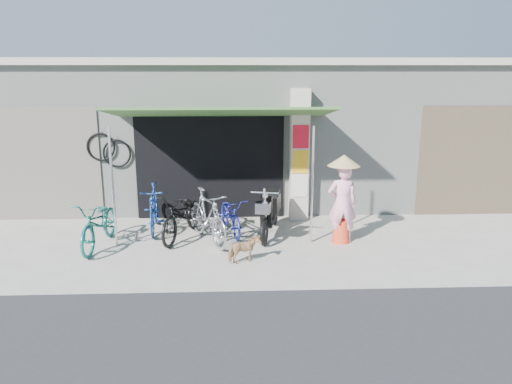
{
  "coord_description": "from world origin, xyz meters",
  "views": [
    {
      "loc": [
        -0.61,
        -8.77,
        3.45
      ],
      "look_at": [
        -0.2,
        1.0,
        1.0
      ],
      "focal_mm": 35.0,
      "sensor_mm": 36.0,
      "label": 1
    }
  ],
  "objects_px": {
    "bike_navy": "(231,215)",
    "nun": "(342,200)",
    "moped": "(270,211)",
    "street_dog": "(244,250)",
    "bike_teal": "(100,223)",
    "bike_silver": "(208,216)",
    "bike_black": "(183,215)",
    "bike_blue": "(154,208)"
  },
  "relations": [
    {
      "from": "bike_silver",
      "to": "nun",
      "type": "xyz_separation_m",
      "value": [
        2.7,
        -0.12,
        0.34
      ]
    },
    {
      "from": "bike_black",
      "to": "bike_navy",
      "type": "distance_m",
      "value": 1.03
    },
    {
      "from": "bike_teal",
      "to": "bike_silver",
      "type": "xyz_separation_m",
      "value": [
        2.1,
        0.2,
        0.06
      ]
    },
    {
      "from": "bike_silver",
      "to": "moped",
      "type": "bearing_deg",
      "value": -6.86
    },
    {
      "from": "bike_black",
      "to": "bike_navy",
      "type": "bearing_deg",
      "value": 33.09
    },
    {
      "from": "bike_navy",
      "to": "street_dog",
      "type": "height_order",
      "value": "bike_navy"
    },
    {
      "from": "nun",
      "to": "bike_navy",
      "type": "bearing_deg",
      "value": -15.55
    },
    {
      "from": "bike_teal",
      "to": "moped",
      "type": "xyz_separation_m",
      "value": [
        3.4,
        0.64,
        0.01
      ]
    },
    {
      "from": "bike_navy",
      "to": "nun",
      "type": "relative_size",
      "value": 0.85
    },
    {
      "from": "bike_navy",
      "to": "nun",
      "type": "height_order",
      "value": "nun"
    },
    {
      "from": "nun",
      "to": "bike_blue",
      "type": "bearing_deg",
      "value": -11.64
    },
    {
      "from": "bike_teal",
      "to": "bike_blue",
      "type": "relative_size",
      "value": 1.11
    },
    {
      "from": "bike_blue",
      "to": "street_dog",
      "type": "relative_size",
      "value": 2.82
    },
    {
      "from": "bike_silver",
      "to": "nun",
      "type": "distance_m",
      "value": 2.72
    },
    {
      "from": "bike_black",
      "to": "nun",
      "type": "bearing_deg",
      "value": 10.78
    },
    {
      "from": "bike_navy",
      "to": "bike_blue",
      "type": "bearing_deg",
      "value": 157.96
    },
    {
      "from": "bike_teal",
      "to": "street_dog",
      "type": "bearing_deg",
      "value": -13.92
    },
    {
      "from": "moped",
      "to": "street_dog",
      "type": "bearing_deg",
      "value": -96.82
    },
    {
      "from": "bike_navy",
      "to": "bike_teal",
      "type": "bearing_deg",
      "value": -178.69
    },
    {
      "from": "bike_black",
      "to": "nun",
      "type": "xyz_separation_m",
      "value": [
        3.23,
        -0.39,
        0.39
      ]
    },
    {
      "from": "moped",
      "to": "bike_teal",
      "type": "bearing_deg",
      "value": -156.17
    },
    {
      "from": "bike_black",
      "to": "street_dog",
      "type": "xyz_separation_m",
      "value": [
        1.24,
        -1.44,
        -0.24
      ]
    },
    {
      "from": "bike_silver",
      "to": "nun",
      "type": "relative_size",
      "value": 1.01
    },
    {
      "from": "bike_teal",
      "to": "street_dog",
      "type": "relative_size",
      "value": 3.12
    },
    {
      "from": "bike_black",
      "to": "bike_navy",
      "type": "height_order",
      "value": "bike_black"
    },
    {
      "from": "bike_black",
      "to": "moped",
      "type": "distance_m",
      "value": 1.83
    },
    {
      "from": "moped",
      "to": "nun",
      "type": "bearing_deg",
      "value": -8.76
    },
    {
      "from": "bike_black",
      "to": "street_dog",
      "type": "relative_size",
      "value": 3.16
    },
    {
      "from": "bike_blue",
      "to": "bike_navy",
      "type": "height_order",
      "value": "bike_blue"
    },
    {
      "from": "moped",
      "to": "nun",
      "type": "distance_m",
      "value": 1.56
    },
    {
      "from": "bike_black",
      "to": "moped",
      "type": "relative_size",
      "value": 0.98
    },
    {
      "from": "bike_blue",
      "to": "bike_silver",
      "type": "relative_size",
      "value": 0.93
    },
    {
      "from": "bike_blue",
      "to": "bike_black",
      "type": "xyz_separation_m",
      "value": [
        0.67,
        -0.48,
        -0.01
      ]
    },
    {
      "from": "bike_black",
      "to": "street_dog",
      "type": "bearing_deg",
      "value": -31.6
    },
    {
      "from": "bike_silver",
      "to": "bike_navy",
      "type": "bearing_deg",
      "value": 24.07
    },
    {
      "from": "bike_teal",
      "to": "bike_silver",
      "type": "distance_m",
      "value": 2.11
    },
    {
      "from": "street_dog",
      "to": "bike_navy",
      "type": "bearing_deg",
      "value": -17.84
    },
    {
      "from": "bike_black",
      "to": "bike_blue",
      "type": "bearing_deg",
      "value": 162.01
    },
    {
      "from": "moped",
      "to": "nun",
      "type": "xyz_separation_m",
      "value": [
        1.4,
        -0.56,
        0.39
      ]
    },
    {
      "from": "bike_black",
      "to": "nun",
      "type": "height_order",
      "value": "nun"
    },
    {
      "from": "bike_silver",
      "to": "moped",
      "type": "relative_size",
      "value": 0.94
    },
    {
      "from": "bike_black",
      "to": "bike_silver",
      "type": "height_order",
      "value": "bike_silver"
    }
  ]
}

